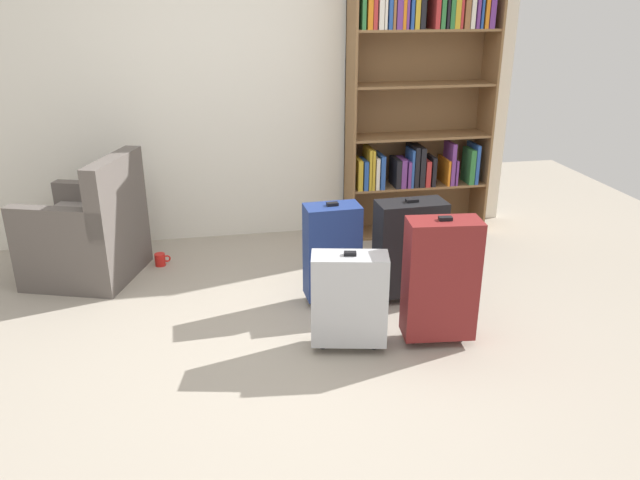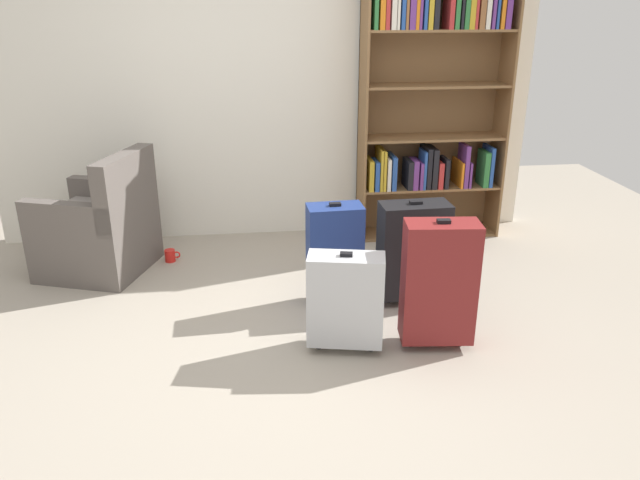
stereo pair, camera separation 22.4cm
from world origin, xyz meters
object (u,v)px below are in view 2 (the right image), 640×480
bookshelf (432,100)px  suitcase_silver (346,300)px  suitcase_dark_red (439,282)px  mug (170,256)px  armchair (100,230)px  suitcase_navy_blue (335,252)px  storage_box (442,237)px  suitcase_black (413,250)px

bookshelf → suitcase_silver: bearing=-118.6°
suitcase_dark_red → mug: bearing=139.3°
armchair → suitcase_navy_blue: (1.64, -0.73, 0.05)m
storage_box → bookshelf: bearing=95.0°
suitcase_silver → mug: bearing=128.8°
suitcase_silver → suitcase_black: bearing=45.9°
suitcase_navy_blue → suitcase_dark_red: suitcase_dark_red is taller
suitcase_black → suitcase_dark_red: 0.58m
bookshelf → suitcase_dark_red: 2.01m
bookshelf → armchair: size_ratio=2.31×
storage_box → suitcase_silver: (-1.02, -1.39, 0.20)m
armchair → suitcase_dark_red: size_ratio=1.14×
storage_box → suitcase_black: bearing=-119.9°
armchair → suitcase_navy_blue: 1.79m
mug → suitcase_black: suitcase_black is taller
mug → armchair: bearing=-168.5°
suitcase_black → suitcase_dark_red: size_ratio=0.90×
armchair → suitcase_black: (2.15, -0.77, 0.05)m
mug → suitcase_navy_blue: (1.17, -0.83, 0.32)m
mug → storage_box: (2.16, -0.03, 0.07)m
bookshelf → armchair: 2.76m
bookshelf → suitcase_dark_red: bookshelf is taller
bookshelf → storage_box: (0.04, -0.41, -1.03)m
armchair → storage_box: bearing=1.4°
bookshelf → suitcase_black: bearing=-109.6°
suitcase_dark_red → suitcase_silver: bearing=177.5°
storage_box → suitcase_navy_blue: (-0.99, -0.80, 0.25)m
bookshelf → suitcase_dark_red: (-0.45, -1.82, -0.74)m
armchair → suitcase_dark_red: 2.53m
mug → suitcase_silver: 1.84m
suitcase_silver → storage_box: bearing=53.8°
bookshelf → armchair: bookshelf is taller
storage_box → suitcase_silver: bearing=-126.2°
storage_box → suitcase_navy_blue: bearing=-141.3°
suitcase_silver → suitcase_dark_red: bearing=-2.5°
mug → suitcase_dark_red: suitcase_dark_red is taller
bookshelf → storage_box: size_ratio=5.47×
bookshelf → suitcase_navy_blue: bearing=-128.5°
suitcase_silver → suitcase_navy_blue: size_ratio=0.87×
mug → suitcase_silver: suitcase_silver is taller
armchair → mug: 0.55m
armchair → storage_box: (2.63, 0.07, -0.20)m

